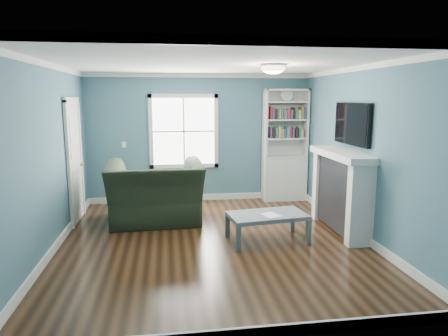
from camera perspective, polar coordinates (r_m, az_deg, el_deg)
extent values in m
plane|color=black|center=(6.07, -1.58, -10.47)|extent=(5.00, 5.00, 0.00)
plane|color=#436D7E|center=(8.22, -3.65, 4.23)|extent=(4.50, 0.00, 4.50)
plane|color=#436D7E|center=(3.32, 3.32, -4.36)|extent=(4.50, 0.00, 4.50)
plane|color=#436D7E|center=(5.93, -23.79, 1.17)|extent=(0.00, 5.00, 5.00)
plane|color=#436D7E|center=(6.40, 18.80, 2.08)|extent=(0.00, 5.00, 5.00)
plane|color=white|center=(5.71, -1.71, 14.79)|extent=(5.00, 5.00, 0.00)
cube|color=white|center=(8.42, -3.55, -4.21)|extent=(4.50, 0.03, 0.12)
cube|color=white|center=(3.83, 3.07, -22.56)|extent=(4.50, 0.03, 0.12)
cube|color=white|center=(6.22, -22.84, -10.18)|extent=(0.03, 5.00, 0.12)
cube|color=white|center=(6.67, 18.08, -8.52)|extent=(0.03, 5.00, 0.12)
cube|color=white|center=(8.17, -3.74, 13.04)|extent=(4.50, 0.04, 0.08)
cube|color=white|center=(3.27, 3.48, 17.68)|extent=(4.50, 0.04, 0.08)
cube|color=white|center=(5.89, -24.48, 13.39)|extent=(0.04, 5.00, 0.08)
cube|color=white|center=(6.36, 19.28, 13.40)|extent=(0.04, 5.00, 0.08)
cube|color=white|center=(8.18, -5.76, 5.23)|extent=(1.24, 0.01, 1.34)
cube|color=white|center=(8.17, -10.41, 5.11)|extent=(0.08, 0.06, 1.50)
cube|color=white|center=(8.22, -1.14, 5.30)|extent=(0.08, 0.06, 1.50)
cube|color=white|center=(8.26, -5.67, 0.31)|extent=(1.40, 0.06, 0.08)
cube|color=white|center=(8.14, -5.84, 10.21)|extent=(1.40, 0.06, 0.08)
cube|color=white|center=(8.17, -5.76, 5.22)|extent=(1.24, 0.03, 0.03)
cube|color=white|center=(8.17, -5.76, 5.22)|extent=(0.03, 0.03, 1.34)
cube|color=silver|center=(8.47, 8.55, -1.50)|extent=(0.90, 0.35, 0.90)
cube|color=silver|center=(8.21, 5.87, 6.29)|extent=(0.04, 0.35, 1.40)
cube|color=silver|center=(8.46, 11.56, 6.25)|extent=(0.04, 0.35, 1.40)
cube|color=silver|center=(8.48, 8.43, 6.36)|extent=(0.90, 0.02, 1.40)
cube|color=silver|center=(8.31, 8.88, 10.96)|extent=(0.90, 0.35, 0.04)
cube|color=silver|center=(8.39, 8.63, 1.64)|extent=(0.84, 0.33, 0.03)
cube|color=silver|center=(8.35, 8.70, 4.22)|extent=(0.84, 0.33, 0.03)
cube|color=silver|center=(8.32, 8.77, 6.83)|extent=(0.84, 0.33, 0.03)
cube|color=silver|center=(8.31, 8.84, 9.31)|extent=(0.84, 0.33, 0.03)
cube|color=#593366|center=(8.32, 8.77, 5.07)|extent=(0.70, 0.25, 0.22)
cube|color=black|center=(8.29, 8.84, 7.68)|extent=(0.70, 0.25, 0.22)
cylinder|color=beige|center=(8.26, 8.97, 10.31)|extent=(0.26, 0.06, 0.26)
cube|color=black|center=(6.64, 16.45, -3.68)|extent=(0.30, 1.20, 1.10)
cube|color=black|center=(6.68, 16.20, -5.36)|extent=(0.22, 0.65, 0.70)
cube|color=silver|center=(6.05, 18.90, -5.14)|extent=(0.36, 0.16, 1.20)
cube|color=silver|center=(7.23, 14.11, -2.47)|extent=(0.36, 0.16, 1.20)
cube|color=silver|center=(6.50, 16.41, 1.88)|extent=(0.44, 1.58, 0.10)
cube|color=black|center=(6.52, 17.82, 6.02)|extent=(0.06, 1.10, 0.65)
cube|color=silver|center=(7.31, -20.56, 0.72)|extent=(0.04, 0.80, 2.05)
cube|color=white|center=(6.87, -21.27, 0.12)|extent=(0.05, 0.08, 2.13)
cube|color=white|center=(7.74, -19.80, 1.25)|extent=(0.05, 0.08, 2.13)
cube|color=white|center=(7.22, -21.01, 9.08)|extent=(0.05, 0.98, 0.08)
sphere|color=#BF8C3F|center=(7.60, -19.62, 0.53)|extent=(0.07, 0.07, 0.07)
ellipsoid|color=white|center=(5.97, 7.05, 13.93)|extent=(0.34, 0.34, 0.15)
cylinder|color=white|center=(5.97, 7.06, 14.36)|extent=(0.38, 0.38, 0.03)
cube|color=white|center=(8.23, -14.11, 3.26)|extent=(0.08, 0.01, 0.12)
imported|color=black|center=(6.95, -9.79, -2.00)|extent=(1.62, 1.08, 1.39)
cube|color=#4A5459|center=(5.68, 2.08, -10.05)|extent=(0.07, 0.07, 0.35)
cube|color=#4A5459|center=(6.08, 11.98, -8.91)|extent=(0.07, 0.07, 0.35)
cube|color=#4A5459|center=(6.19, 0.50, -8.34)|extent=(0.07, 0.07, 0.35)
cube|color=#4A5459|center=(6.55, 9.71, -7.43)|extent=(0.07, 0.07, 0.35)
cube|color=#4E5765|center=(6.04, 6.22, -6.79)|extent=(1.21, 0.76, 0.06)
cube|color=white|center=(5.96, 6.74, -6.68)|extent=(0.30, 0.33, 0.00)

